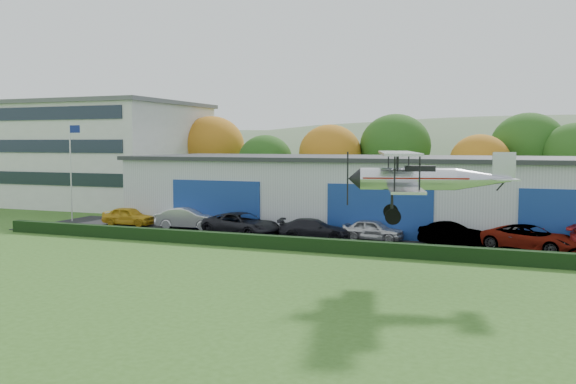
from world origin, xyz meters
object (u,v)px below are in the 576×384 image
(hangar, at_px, (397,192))
(car_5, at_px, (453,234))
(car_0, at_px, (129,216))
(biplane, at_px, (422,177))
(car_6, at_px, (530,238))
(office_block, at_px, (95,153))
(car_2, at_px, (242,224))
(car_4, at_px, (373,230))
(car_1, at_px, (189,218))
(car_3, at_px, (314,229))
(flagpole, at_px, (72,162))

(hangar, relative_size, car_5, 9.71)
(car_0, relative_size, biplane, 0.50)
(car_6, bearing_deg, car_0, 108.22)
(office_block, distance_m, car_2, 28.91)
(car_4, bearing_deg, car_0, 94.06)
(biplane, bearing_deg, car_6, 53.21)
(car_6, bearing_deg, car_5, 102.76)
(car_0, relative_size, car_1, 0.87)
(car_3, relative_size, car_5, 1.11)
(hangar, xyz_separation_m, flagpole, (-24.88, -5.98, 2.13))
(car_2, bearing_deg, office_block, 73.14)
(car_5, xyz_separation_m, biplane, (-0.12, -11.64, 4.11))
(hangar, relative_size, car_1, 8.59)
(car_5, bearing_deg, office_block, 63.90)
(car_1, xyz_separation_m, car_6, (23.19, -0.77, -0.03))
(car_0, distance_m, car_6, 28.42)
(car_2, bearing_deg, car_3, -69.28)
(flagpole, distance_m, biplane, 32.02)
(hangar, xyz_separation_m, office_block, (-33.00, 7.02, 2.56))
(office_block, xyz_separation_m, car_3, (29.12, -14.78, -4.49))
(hangar, relative_size, biplane, 4.95)
(car_1, distance_m, car_4, 13.78)
(hangar, relative_size, car_3, 8.79)
(car_3, relative_size, biplane, 0.56)
(car_3, bearing_deg, biplane, -152.58)
(car_2, xyz_separation_m, car_3, (4.95, 0.46, -0.12))
(flagpole, height_order, car_3, flagpole)
(car_2, distance_m, car_5, 13.68)
(flagpole, relative_size, car_3, 1.73)
(car_2, relative_size, car_6, 1.06)
(hangar, relative_size, car_0, 9.87)
(car_4, bearing_deg, car_5, -84.76)
(hangar, relative_size, car_4, 10.28)
(flagpole, relative_size, car_0, 1.94)
(car_1, relative_size, biplane, 0.58)
(office_block, xyz_separation_m, car_6, (42.21, -14.27, -4.42))
(hangar, distance_m, office_block, 33.84)
(car_1, bearing_deg, car_0, 82.96)
(hangar, height_order, car_0, hangar)
(car_2, height_order, car_3, car_2)
(car_4, bearing_deg, car_6, -88.27)
(hangar, distance_m, car_3, 8.89)
(car_0, relative_size, car_4, 1.04)
(car_4, bearing_deg, hangar, 3.16)
(flagpole, relative_size, car_5, 1.91)
(flagpole, distance_m, car_6, 34.35)
(car_1, distance_m, car_5, 18.75)
(car_5, bearing_deg, car_1, 83.19)
(biplane, bearing_deg, car_5, 74.97)
(office_block, relative_size, car_1, 4.36)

